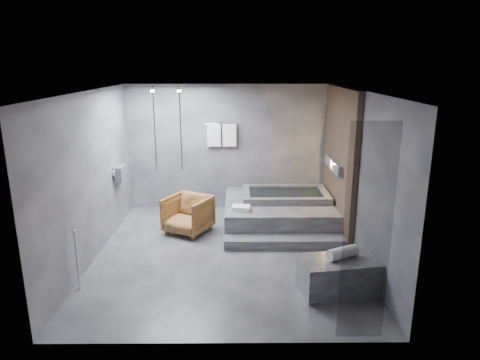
{
  "coord_description": "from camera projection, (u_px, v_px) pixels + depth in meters",
  "views": [
    {
      "loc": [
        0.18,
        -6.91,
        3.23
      ],
      "look_at": [
        0.24,
        0.3,
        1.26
      ],
      "focal_mm": 32.0,
      "sensor_mm": 36.0,
      "label": 1
    }
  ],
  "objects": [
    {
      "name": "concrete_bench",
      "position": [
        339.0,
        275.0,
        6.21
      ],
      "size": [
        1.2,
        0.79,
        0.5
      ],
      "primitive_type": "cube",
      "rotation": [
        0.0,
        0.0,
        0.17
      ],
      "color": "#363639",
      "rests_on": "ground"
    },
    {
      "name": "tub_deck",
      "position": [
        279.0,
        212.0,
        8.86
      ],
      "size": [
        2.2,
        2.0,
        0.5
      ],
      "primitive_type": "cube",
      "color": "#363639",
      "rests_on": "ground"
    },
    {
      "name": "room",
      "position": [
        249.0,
        154.0,
        7.3
      ],
      "size": [
        5.0,
        5.04,
        2.82
      ],
      "color": "#313133",
      "rests_on": "ground"
    },
    {
      "name": "driftwood_chair",
      "position": [
        188.0,
        214.0,
        8.38
      ],
      "size": [
        1.07,
        1.08,
        0.73
      ],
      "primitive_type": "imported",
      "rotation": [
        0.0,
        0.0,
        -0.49
      ],
      "color": "#4C2C13",
      "rests_on": "ground"
    },
    {
      "name": "rolled_towel",
      "position": [
        343.0,
        253.0,
        6.17
      ],
      "size": [
        0.5,
        0.36,
        0.17
      ],
      "primitive_type": "cylinder",
      "rotation": [
        0.0,
        1.57,
        0.46
      ],
      "color": "silver",
      "rests_on": "concrete_bench"
    },
    {
      "name": "deck_towel",
      "position": [
        241.0,
        208.0,
        8.2
      ],
      "size": [
        0.36,
        0.29,
        0.09
      ],
      "primitive_type": "cube",
      "rotation": [
        0.0,
        0.0,
        -0.12
      ],
      "color": "white",
      "rests_on": "tub_deck"
    },
    {
      "name": "tub_step",
      "position": [
        285.0,
        242.0,
        7.76
      ],
      "size": [
        2.2,
        0.36,
        0.18
      ],
      "primitive_type": "cube",
      "color": "#363639",
      "rests_on": "ground"
    }
  ]
}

